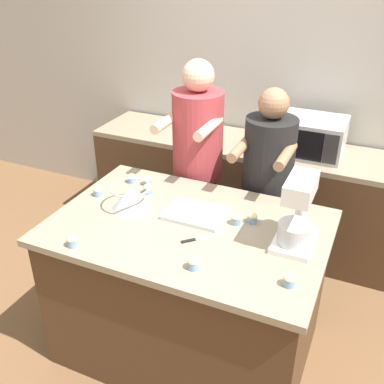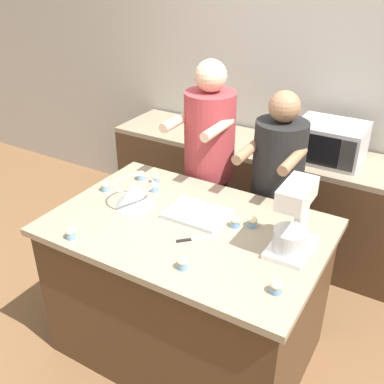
{
  "view_description": "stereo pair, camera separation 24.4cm",
  "coord_description": "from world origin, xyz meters",
  "px_view_note": "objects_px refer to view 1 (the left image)",
  "views": [
    {
      "loc": [
        0.88,
        -1.91,
        2.29
      ],
      "look_at": [
        0.0,
        0.05,
        1.12
      ],
      "focal_mm": 42.0,
      "sensor_mm": 36.0,
      "label": 1
    },
    {
      "loc": [
        1.1,
        -1.79,
        2.29
      ],
      "look_at": [
        0.0,
        0.05,
        1.12
      ],
      "focal_mm": 42.0,
      "sensor_mm": 36.0,
      "label": 2
    }
  ],
  "objects_px": {
    "cupcake_1": "(132,178)",
    "cupcake_4": "(252,218)",
    "microwave_oven": "(311,136)",
    "mixing_bowl": "(131,197)",
    "cupcake_3": "(147,181)",
    "cupcake_6": "(72,241)",
    "person_left": "(197,173)",
    "person_right": "(265,196)",
    "cupcake_7": "(98,191)",
    "stand_mixer": "(298,216)",
    "cupcake_0": "(148,189)",
    "cupcake_8": "(236,219)",
    "cupcake_2": "(193,263)",
    "knife": "(198,239)",
    "cupcake_5": "(289,280)",
    "baking_tray": "(196,213)"
  },
  "relations": [
    {
      "from": "cupcake_1",
      "to": "cupcake_4",
      "type": "bearing_deg",
      "value": -9.58
    },
    {
      "from": "microwave_oven",
      "to": "cupcake_4",
      "type": "bearing_deg",
      "value": -93.93
    },
    {
      "from": "mixing_bowl",
      "to": "cupcake_3",
      "type": "bearing_deg",
      "value": 100.98
    },
    {
      "from": "mixing_bowl",
      "to": "cupcake_6",
      "type": "height_order",
      "value": "mixing_bowl"
    },
    {
      "from": "person_left",
      "to": "person_right",
      "type": "distance_m",
      "value": 0.51
    },
    {
      "from": "mixing_bowl",
      "to": "person_left",
      "type": "bearing_deg",
      "value": 79.62
    },
    {
      "from": "cupcake_7",
      "to": "stand_mixer",
      "type": "bearing_deg",
      "value": -0.51
    },
    {
      "from": "cupcake_0",
      "to": "cupcake_8",
      "type": "relative_size",
      "value": 1.0
    },
    {
      "from": "cupcake_2",
      "to": "cupcake_8",
      "type": "bearing_deg",
      "value": 82.91
    },
    {
      "from": "microwave_oven",
      "to": "knife",
      "type": "bearing_deg",
      "value": -101.19
    },
    {
      "from": "mixing_bowl",
      "to": "cupcake_2",
      "type": "height_order",
      "value": "mixing_bowl"
    },
    {
      "from": "microwave_oven",
      "to": "cupcake_4",
      "type": "relative_size",
      "value": 8.14
    },
    {
      "from": "knife",
      "to": "cupcake_2",
      "type": "relative_size",
      "value": 2.83
    },
    {
      "from": "mixing_bowl",
      "to": "cupcake_1",
      "type": "distance_m",
      "value": 0.33
    },
    {
      "from": "cupcake_2",
      "to": "person_left",
      "type": "bearing_deg",
      "value": 112.54
    },
    {
      "from": "cupcake_5",
      "to": "cupcake_2",
      "type": "bearing_deg",
      "value": -171.73
    },
    {
      "from": "microwave_oven",
      "to": "cupcake_7",
      "type": "xyz_separation_m",
      "value": [
        -1.05,
        -1.3,
        -0.06
      ]
    },
    {
      "from": "person_left",
      "to": "cupcake_1",
      "type": "xyz_separation_m",
      "value": [
        -0.29,
        -0.4,
        0.09
      ]
    },
    {
      "from": "cupcake_0",
      "to": "cupcake_1",
      "type": "xyz_separation_m",
      "value": [
        -0.17,
        0.08,
        0.0
      ]
    },
    {
      "from": "cupcake_0",
      "to": "cupcake_1",
      "type": "relative_size",
      "value": 1.0
    },
    {
      "from": "baking_tray",
      "to": "cupcake_5",
      "type": "relative_size",
      "value": 5.68
    },
    {
      "from": "cupcake_2",
      "to": "cupcake_3",
      "type": "relative_size",
      "value": 1.0
    },
    {
      "from": "cupcake_0",
      "to": "cupcake_4",
      "type": "relative_size",
      "value": 1.0
    },
    {
      "from": "knife",
      "to": "cupcake_7",
      "type": "xyz_separation_m",
      "value": [
        -0.75,
        0.18,
        0.03
      ]
    },
    {
      "from": "mixing_bowl",
      "to": "stand_mixer",
      "type": "bearing_deg",
      "value": 2.14
    },
    {
      "from": "cupcake_5",
      "to": "cupcake_8",
      "type": "xyz_separation_m",
      "value": [
        -0.39,
        0.39,
        0.0
      ]
    },
    {
      "from": "cupcake_5",
      "to": "person_right",
      "type": "bearing_deg",
      "value": 111.16
    },
    {
      "from": "cupcake_5",
      "to": "cupcake_7",
      "type": "height_order",
      "value": "same"
    },
    {
      "from": "cupcake_3",
      "to": "cupcake_8",
      "type": "relative_size",
      "value": 1.0
    },
    {
      "from": "knife",
      "to": "baking_tray",
      "type": "bearing_deg",
      "value": 117.21
    },
    {
      "from": "stand_mixer",
      "to": "microwave_oven",
      "type": "relative_size",
      "value": 0.79
    },
    {
      "from": "person_left",
      "to": "cupcake_7",
      "type": "height_order",
      "value": "person_left"
    },
    {
      "from": "cupcake_0",
      "to": "mixing_bowl",
      "type": "bearing_deg",
      "value": -89.96
    },
    {
      "from": "cupcake_0",
      "to": "cupcake_5",
      "type": "height_order",
      "value": "same"
    },
    {
      "from": "mixing_bowl",
      "to": "cupcake_4",
      "type": "xyz_separation_m",
      "value": [
        0.7,
        0.14,
        -0.05
      ]
    },
    {
      "from": "cupcake_7",
      "to": "baking_tray",
      "type": "bearing_deg",
      "value": 2.97
    },
    {
      "from": "person_left",
      "to": "cupcake_0",
      "type": "xyz_separation_m",
      "value": [
        -0.13,
        -0.48,
        0.09
      ]
    },
    {
      "from": "cupcake_4",
      "to": "cupcake_6",
      "type": "distance_m",
      "value": 0.98
    },
    {
      "from": "mixing_bowl",
      "to": "cupcake_8",
      "type": "relative_size",
      "value": 4.04
    },
    {
      "from": "mixing_bowl",
      "to": "cupcake_4",
      "type": "relative_size",
      "value": 4.04
    },
    {
      "from": "cupcake_5",
      "to": "mixing_bowl",
      "type": "bearing_deg",
      "value": 163.3
    },
    {
      "from": "cupcake_8",
      "to": "cupcake_4",
      "type": "bearing_deg",
      "value": 32.09
    },
    {
      "from": "person_right",
      "to": "cupcake_4",
      "type": "height_order",
      "value": "person_right"
    },
    {
      "from": "cupcake_0",
      "to": "cupcake_8",
      "type": "bearing_deg",
      "value": -10.1
    },
    {
      "from": "cupcake_3",
      "to": "cupcake_8",
      "type": "bearing_deg",
      "value": -17.01
    },
    {
      "from": "cupcake_5",
      "to": "cupcake_1",
      "type": "bearing_deg",
      "value": 153.44
    },
    {
      "from": "stand_mixer",
      "to": "cupcake_1",
      "type": "height_order",
      "value": "stand_mixer"
    },
    {
      "from": "cupcake_3",
      "to": "knife",
      "type": "bearing_deg",
      "value": -38.3
    },
    {
      "from": "cupcake_8",
      "to": "cupcake_2",
      "type": "bearing_deg",
      "value": -97.09
    },
    {
      "from": "cupcake_7",
      "to": "knife",
      "type": "bearing_deg",
      "value": -13.47
    }
  ]
}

